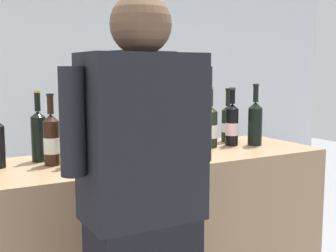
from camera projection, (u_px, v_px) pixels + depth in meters
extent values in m
cube|color=silver|center=(26.00, 69.00, 4.48)|extent=(8.00, 0.10, 2.80)
cube|color=#9E7A56|center=(138.00, 247.00, 2.35)|extent=(2.06, 0.62, 0.96)
cylinder|color=black|center=(255.00, 127.00, 2.63)|extent=(0.08, 0.08, 0.22)
cone|color=black|center=(256.00, 105.00, 2.61)|extent=(0.08, 0.08, 0.04)
cylinder|color=black|center=(256.00, 94.00, 2.60)|extent=(0.03, 0.03, 0.09)
cylinder|color=black|center=(256.00, 85.00, 2.60)|extent=(0.04, 0.04, 0.01)
cylinder|color=black|center=(232.00, 127.00, 2.62)|extent=(0.08, 0.08, 0.22)
cone|color=black|center=(232.00, 106.00, 2.60)|extent=(0.08, 0.08, 0.03)
cylinder|color=black|center=(232.00, 97.00, 2.60)|extent=(0.03, 0.03, 0.08)
cylinder|color=#333338|center=(233.00, 88.00, 2.59)|extent=(0.04, 0.04, 0.01)
cylinder|color=silver|center=(232.00, 129.00, 2.62)|extent=(0.08, 0.08, 0.07)
cylinder|color=black|center=(74.00, 147.00, 2.07)|extent=(0.08, 0.08, 0.18)
cone|color=black|center=(74.00, 124.00, 2.05)|extent=(0.08, 0.08, 0.03)
cylinder|color=black|center=(73.00, 112.00, 2.05)|extent=(0.03, 0.03, 0.09)
cylinder|color=#333338|center=(73.00, 101.00, 2.04)|extent=(0.04, 0.04, 0.01)
cylinder|color=silver|center=(74.00, 149.00, 2.07)|extent=(0.08, 0.08, 0.07)
cylinder|color=black|center=(146.00, 132.00, 2.49)|extent=(0.07, 0.07, 0.20)
cone|color=black|center=(146.00, 111.00, 2.47)|extent=(0.07, 0.07, 0.04)
cylinder|color=black|center=(146.00, 99.00, 2.46)|extent=(0.03, 0.03, 0.10)
cylinder|color=maroon|center=(146.00, 89.00, 2.46)|extent=(0.04, 0.04, 0.01)
cylinder|color=white|center=(146.00, 134.00, 2.49)|extent=(0.08, 0.08, 0.07)
cylinder|color=black|center=(210.00, 129.00, 2.56)|extent=(0.08, 0.08, 0.21)
cone|color=black|center=(211.00, 109.00, 2.55)|extent=(0.08, 0.08, 0.03)
cylinder|color=black|center=(211.00, 98.00, 2.54)|extent=(0.03, 0.03, 0.10)
cylinder|color=#B79333|center=(211.00, 88.00, 2.53)|extent=(0.03, 0.03, 0.01)
cylinder|color=white|center=(210.00, 131.00, 2.56)|extent=(0.08, 0.08, 0.08)
cylinder|color=black|center=(104.00, 138.00, 2.26)|extent=(0.08, 0.08, 0.20)
cone|color=black|center=(103.00, 115.00, 2.24)|extent=(0.08, 0.08, 0.04)
cylinder|color=black|center=(103.00, 104.00, 2.23)|extent=(0.03, 0.03, 0.08)
cylinder|color=#333338|center=(103.00, 95.00, 2.23)|extent=(0.03, 0.03, 0.01)
cylinder|color=white|center=(104.00, 140.00, 2.26)|extent=(0.08, 0.08, 0.07)
cylinder|color=black|center=(190.00, 128.00, 2.64)|extent=(0.08, 0.08, 0.20)
cone|color=black|center=(191.00, 109.00, 2.62)|extent=(0.08, 0.08, 0.03)
cylinder|color=black|center=(191.00, 99.00, 2.61)|extent=(0.03, 0.03, 0.08)
cylinder|color=#333338|center=(191.00, 90.00, 2.61)|extent=(0.03, 0.03, 0.01)
cylinder|color=silver|center=(190.00, 130.00, 2.64)|extent=(0.08, 0.08, 0.08)
cylinder|color=black|center=(39.00, 139.00, 2.17)|extent=(0.07, 0.07, 0.22)
cone|color=black|center=(38.00, 114.00, 2.16)|extent=(0.07, 0.07, 0.03)
cylinder|color=black|center=(37.00, 102.00, 2.15)|extent=(0.03, 0.03, 0.09)
cylinder|color=#B79333|center=(37.00, 91.00, 2.14)|extent=(0.03, 0.03, 0.01)
cylinder|color=black|center=(228.00, 126.00, 2.76)|extent=(0.07, 0.07, 0.20)
cone|color=black|center=(228.00, 108.00, 2.75)|extent=(0.07, 0.07, 0.03)
cylinder|color=black|center=(228.00, 98.00, 2.74)|extent=(0.03, 0.03, 0.10)
cylinder|color=black|center=(228.00, 89.00, 2.73)|extent=(0.03, 0.03, 0.01)
cylinder|color=silver|center=(228.00, 127.00, 2.76)|extent=(0.08, 0.08, 0.06)
cylinder|color=black|center=(52.00, 143.00, 2.09)|extent=(0.07, 0.07, 0.21)
cone|color=black|center=(51.00, 118.00, 2.07)|extent=(0.07, 0.07, 0.03)
cylinder|color=black|center=(50.00, 105.00, 2.06)|extent=(0.03, 0.03, 0.08)
cylinder|color=black|center=(50.00, 95.00, 2.06)|extent=(0.03, 0.03, 0.01)
cylinder|color=silver|center=(52.00, 145.00, 2.09)|extent=(0.07, 0.07, 0.08)
cylinder|color=silver|center=(117.00, 162.00, 2.16)|extent=(0.07, 0.07, 0.00)
cylinder|color=silver|center=(117.00, 153.00, 2.15)|extent=(0.01, 0.01, 0.08)
ellipsoid|color=silver|center=(117.00, 135.00, 2.14)|extent=(0.06, 0.06, 0.11)
ellipsoid|color=maroon|center=(117.00, 139.00, 2.14)|extent=(0.05, 0.05, 0.04)
cube|color=black|center=(141.00, 214.00, 2.99)|extent=(0.40, 0.28, 0.89)
cube|color=black|center=(140.00, 101.00, 2.90)|extent=(0.44, 0.29, 0.63)
sphere|color=brown|center=(140.00, 36.00, 2.84)|extent=(0.21, 0.21, 0.21)
cylinder|color=black|center=(171.00, 88.00, 3.03)|extent=(0.08, 0.08, 0.33)
cylinder|color=black|center=(106.00, 90.00, 2.74)|extent=(0.08, 0.08, 0.33)
cube|color=black|center=(142.00, 138.00, 1.50)|extent=(0.39, 0.24, 0.56)
sphere|color=brown|center=(141.00, 24.00, 1.45)|extent=(0.20, 0.20, 0.20)
cylinder|color=black|center=(72.00, 122.00, 1.37)|extent=(0.08, 0.08, 0.34)
cylinder|color=black|center=(201.00, 114.00, 1.60)|extent=(0.08, 0.08, 0.34)
cylinder|color=brown|center=(176.00, 212.00, 3.96)|extent=(0.37, 0.37, 0.28)
sphere|color=#2D6B33|center=(185.00, 130.00, 3.77)|extent=(0.30, 0.30, 0.30)
sphere|color=#2D6B33|center=(187.00, 125.00, 3.77)|extent=(0.36, 0.36, 0.36)
sphere|color=#2D6B33|center=(180.00, 158.00, 3.78)|extent=(0.47, 0.47, 0.47)
sphere|color=#2D6B33|center=(179.00, 142.00, 3.95)|extent=(0.42, 0.42, 0.42)
cylinder|color=#4C3823|center=(176.00, 164.00, 3.90)|extent=(0.05, 0.05, 0.60)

